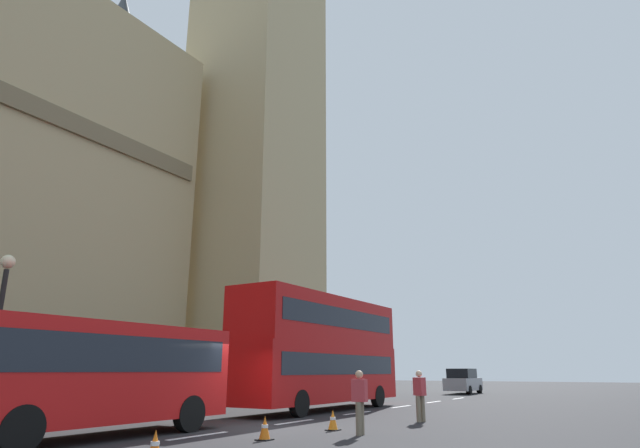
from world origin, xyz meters
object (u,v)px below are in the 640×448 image
Objects in this scene: traffic_cone_middle at (265,428)px; traffic_cone_west at (155,446)px; double_decker_bus at (321,347)px; pedestrian_by_kerb at (420,394)px; pedestrian_near_cones at (360,400)px; sedan_lead at (463,381)px; traffic_cone_east at (333,420)px.

traffic_cone_west is at bearing -177.30° from traffic_cone_middle.
pedestrian_by_kerb is at bearing -115.80° from double_decker_bus.
pedestrian_near_cones reaches higher than traffic_cone_west.
sedan_lead is 7.59× the size of traffic_cone_middle.
pedestrian_by_kerb is (10.34, -1.44, 0.63)m from traffic_cone_west.
traffic_cone_west is 1.00× the size of traffic_cone_middle.
sedan_lead is 28.41m from pedestrian_near_cones.
pedestrian_by_kerb is at bearing -13.67° from traffic_cone_middle.
sedan_lead is 7.59× the size of traffic_cone_east.
traffic_cone_middle is 1.00× the size of traffic_cone_east.
pedestrian_near_cones is (5.90, -1.40, 0.63)m from traffic_cone_west.
traffic_cone_east is 0.34× the size of pedestrian_near_cones.
traffic_cone_east is at bearing -171.21° from sedan_lead.
traffic_cone_west is at bearing -162.11° from double_decker_bus.
traffic_cone_west is (-33.78, -4.04, -0.63)m from sedan_lead.
traffic_cone_middle is at bearing 172.89° from traffic_cone_east.
sedan_lead is at bearing 11.04° from pedestrian_near_cones.
sedan_lead is 34.03m from traffic_cone_west.
double_decker_bus is 6.54m from pedestrian_by_kerb.
sedan_lead reaches higher than traffic_cone_east.
pedestrian_by_kerb is (-23.43, -5.48, -0.00)m from sedan_lead.
pedestrian_by_kerb reaches higher than traffic_cone_middle.
traffic_cone_middle and traffic_cone_east have the same top height.
sedan_lead reaches higher than pedestrian_by_kerb.
traffic_cone_west is 0.34× the size of pedestrian_by_kerb.
traffic_cone_middle is at bearing 166.33° from pedestrian_by_kerb.
traffic_cone_east is at bearing -7.11° from traffic_cone_middle.
sedan_lead is at bearing 13.16° from pedestrian_by_kerb.
traffic_cone_east is (-6.56, -4.40, -2.43)m from double_decker_bus.
double_decker_bus is 10.50m from traffic_cone_middle.
traffic_cone_east is at bearing 62.72° from pedestrian_near_cones.
double_decker_bus is 13.96m from traffic_cone_west.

